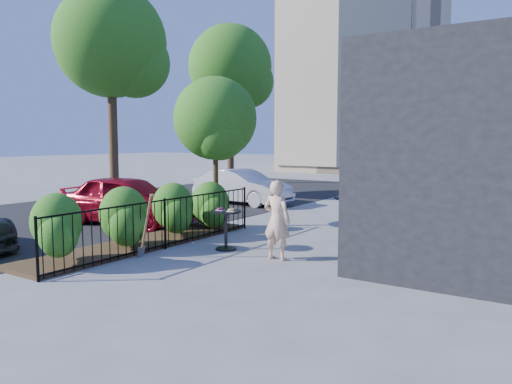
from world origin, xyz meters
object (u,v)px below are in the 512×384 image
Objects in this scene: car_red at (127,200)px; cafe_table at (226,223)px; street_tree_far at (231,72)px; shovel at (145,229)px; woman at (277,220)px; street_tree_near at (111,49)px; car_silver at (242,187)px; patio_tree at (216,123)px.

cafe_table is at bearing -111.88° from car_red.
street_tree_far reaches higher than shovel.
woman is (1.36, -0.16, 0.20)m from cafe_table.
cafe_table is 4.34m from car_red.
street_tree_near reaches higher than car_red.
car_silver is (5.49, -6.85, -5.29)m from street_tree_far.
car_red is (-4.20, 1.08, 0.11)m from cafe_table.
car_silver reaches higher than cafe_table.
cafe_table is 7.61m from car_silver.
street_tree_far is 14.32m from car_red.
cafe_table is (9.56, -5.28, -5.34)m from street_tree_near.
car_red is (-2.34, -1.01, -2.08)m from patio_tree.
cafe_table is at bearing -142.96° from car_silver.
patio_tree is 2.98× the size of shovel.
car_red is at bearing -38.14° from street_tree_near.
cafe_table is 0.22× the size of car_red.
street_tree_far is at bearing 120.44° from shovel.
cafe_table is 0.68× the size of shovel.
car_red reaches higher than shovel.
cafe_table is 1.39m from woman.
street_tree_far is (0.00, 8.00, 0.00)m from street_tree_near.
street_tree_far is at bearing 43.43° from car_silver.
car_silver is (5.49, 1.15, -5.29)m from street_tree_near.
patio_tree is 4.30m from shovel.
patio_tree is at bearing -36.00° from woman.
street_tree_near is at bearing 106.54° from car_silver.
street_tree_far is 10.25m from car_silver.
street_tree_far is 2.17× the size of car_silver.
car_red is at bearing 142.34° from shovel.
street_tree_far is at bearing -51.99° from woman.
car_silver is at bearing -8.91° from car_red.
street_tree_near is 9.28× the size of cafe_table.
car_red is (-3.33, 2.57, 0.11)m from shovel.
car_silver is (0.13, 5.35, -0.06)m from car_red.
car_silver is (-4.07, 6.43, 0.05)m from cafe_table.
street_tree_far is 6.27× the size of shovel.
street_tree_near is at bearing 151.06° from cafe_table.
street_tree_near is at bearing -90.00° from street_tree_far.
car_red is at bearing -66.31° from street_tree_far.
street_tree_near is 1.00× the size of street_tree_far.
car_red reaches higher than car_silver.
shovel is at bearing -153.31° from car_silver.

